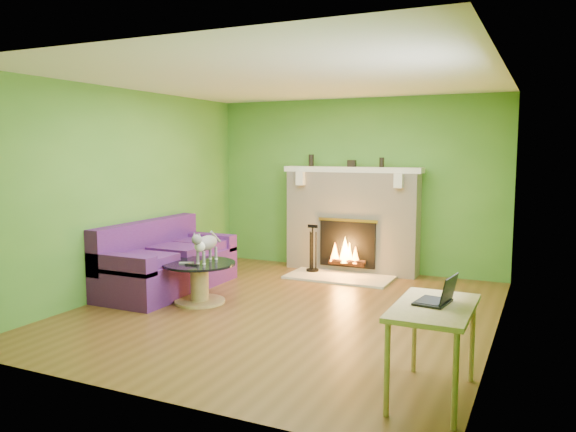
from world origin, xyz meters
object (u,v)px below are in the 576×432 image
object	(u,v)px
desk	(434,317)
cat	(207,246)
coffee_table	(200,280)
sofa	(165,263)

from	to	relation	value
desk	cat	distance (m)	3.32
coffee_table	cat	distance (m)	0.41
sofa	cat	world-z (taller)	sofa
sofa	desk	world-z (taller)	sofa
sofa	desk	xyz separation A→B (m)	(3.81, -1.81, 0.27)
sofa	coffee_table	distance (m)	0.85
sofa	desk	distance (m)	4.22
desk	cat	size ratio (longest dim) A/B	1.54
coffee_table	desk	bearing A→B (deg)	-25.65
desk	coffee_table	bearing A→B (deg)	154.35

